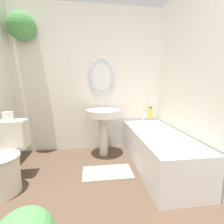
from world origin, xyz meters
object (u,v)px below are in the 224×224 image
(bathtub, at_px, (158,149))
(pedestal_sink, at_px, (103,120))
(toilet, at_px, (3,161))
(shampoo_bottle, at_px, (150,112))
(toilet_paper_roll, at_px, (8,116))

(bathtub, bearing_deg, pedestal_sink, 144.40)
(toilet, relative_size, bathtub, 0.47)
(shampoo_bottle, height_order, toilet_paper_roll, toilet_paper_roll)
(shampoo_bottle, bearing_deg, toilet, -155.84)
(pedestal_sink, relative_size, shampoo_bottle, 4.77)
(toilet, xyz_separation_m, shampoo_bottle, (2.00, 0.90, 0.34))
(toilet, bearing_deg, shampoo_bottle, 24.16)
(toilet, relative_size, pedestal_sink, 0.86)
(bathtub, xyz_separation_m, toilet_paper_roll, (-1.86, -0.00, 0.51))
(shampoo_bottle, distance_m, toilet_paper_roll, 2.12)
(bathtub, bearing_deg, toilet, -173.64)
(toilet, height_order, pedestal_sink, pedestal_sink)
(toilet, bearing_deg, pedestal_sink, 31.76)
(toilet, distance_m, pedestal_sink, 1.39)
(toilet, bearing_deg, toilet_paper_roll, 90.00)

